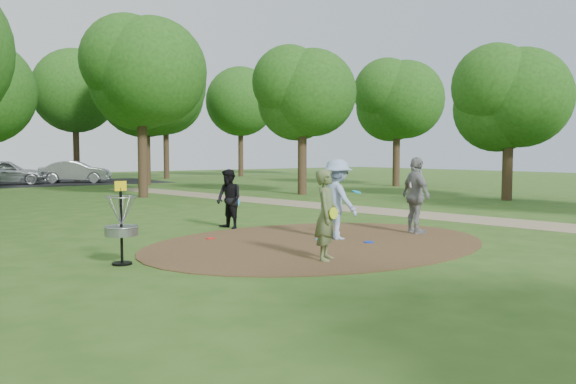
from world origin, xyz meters
TOP-DOWN VIEW (x-y plane):
  - ground at (0.00, 0.00)m, footprint 100.00×100.00m
  - dirt_clearing at (0.00, 0.00)m, footprint 8.40×8.40m
  - footpath at (6.50, 2.00)m, footprint 7.55×39.89m
  - parking_lot at (2.00, 30.00)m, footprint 14.00×8.00m
  - player_observer_with_disc at (-1.24, -1.67)m, footprint 0.76×0.73m
  - player_throwing_with_disc at (0.68, 0.17)m, footprint 1.10×1.25m
  - player_walking_with_disc at (-0.41, 3.30)m, footprint 0.68×0.84m
  - player_waiting_with_disc at (2.88, -0.35)m, footprint 0.81×1.23m
  - disc_ground_cyan at (0.23, 0.26)m, footprint 0.22×0.22m
  - disc_ground_blue at (0.87, -0.70)m, footprint 0.22×0.22m
  - disc_ground_red at (-1.73, 1.96)m, footprint 0.22×0.22m
  - car_left at (-1.10, 30.08)m, footprint 5.15×3.05m
  - car_right at (3.24, 29.70)m, footprint 4.78×3.44m
  - disc_golf_basket at (-4.50, 0.30)m, footprint 0.63×0.63m
  - tree_ring at (0.10, 9.28)m, footprint 37.00×45.92m

SIDE VIEW (x-z plane):
  - ground at x=0.00m, z-range 0.00..0.00m
  - parking_lot at x=2.00m, z-range 0.00..0.01m
  - footpath at x=6.50m, z-range 0.00..0.01m
  - dirt_clearing at x=0.00m, z-range 0.00..0.02m
  - disc_ground_cyan at x=0.23m, z-range 0.02..0.04m
  - disc_ground_blue at x=0.87m, z-range 0.02..0.04m
  - disc_ground_red at x=-1.73m, z-range 0.02..0.04m
  - car_right at x=3.24m, z-range 0.00..1.50m
  - player_walking_with_disc at x=-0.41m, z-range 0.00..1.62m
  - car_left at x=-1.10m, z-range 0.00..1.64m
  - disc_golf_basket at x=-4.50m, z-range 0.10..1.64m
  - player_observer_with_disc at x=-1.24m, z-range 0.00..1.75m
  - player_throwing_with_disc at x=0.68m, z-range 0.00..1.90m
  - player_waiting_with_disc at x=2.88m, z-range 0.00..1.95m
  - tree_ring at x=0.10m, z-range 0.47..9.90m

